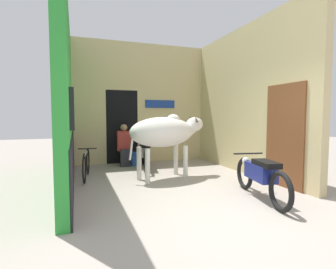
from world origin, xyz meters
name	(u,v)px	position (x,y,z in m)	size (l,w,h in m)	color
ground_plane	(217,213)	(0.00, 0.00, 0.00)	(30.00, 30.00, 0.00)	#9E9389
wall_left_shopfront	(66,99)	(-2.13, 2.32, 1.79)	(0.25, 4.67, 3.71)	green
wall_back_with_doorway	(133,112)	(-0.22, 4.92, 1.59)	(4.10, 0.93, 3.71)	#D1BC84
wall_right_with_door	(246,101)	(2.14, 2.29, 1.83)	(0.22, 4.67, 3.71)	#D1BC84
cow	(166,132)	(0.00, 2.35, 1.08)	(2.06, 1.09, 1.49)	silver
motorcycle_near	(260,175)	(1.06, 0.35, 0.42)	(0.62, 1.88, 0.75)	black
motorcycle_far	(144,153)	(-0.19, 3.63, 0.43)	(0.61, 1.94, 0.76)	black
bicycle	(86,164)	(-1.75, 2.97, 0.34)	(0.44, 1.61, 0.66)	black
shopkeeper_seated	(124,144)	(-0.64, 4.19, 0.63)	(0.39, 0.33, 1.22)	#282833
plastic_stool	(134,158)	(-0.38, 4.14, 0.21)	(0.34, 0.34, 0.39)	#2856B2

